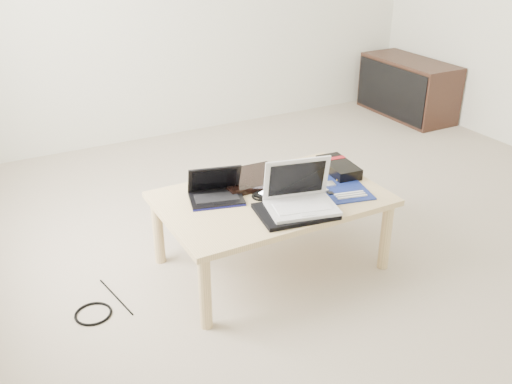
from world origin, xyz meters
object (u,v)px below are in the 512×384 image
netbook (216,192)px  media_cabinet (407,88)px  gpu_box (338,167)px  coffee_table (271,205)px  white_laptop (300,198)px

netbook → media_cabinet: bearing=29.7°
media_cabinet → gpu_box: 2.35m
netbook → gpu_box: size_ratio=1.04×
coffee_table → media_cabinet: (2.28, 1.55, -0.10)m
white_laptop → gpu_box: size_ratio=1.26×
media_cabinet → netbook: 2.93m
media_cabinet → white_laptop: bearing=-142.1°
media_cabinet → netbook: (-2.54, -1.45, 0.19)m
media_cabinet → netbook: bearing=-150.3°
netbook → white_laptop: 0.42m
netbook → gpu_box: netbook is taller
coffee_table → gpu_box: (0.46, 0.08, 0.08)m
media_cabinet → gpu_box: (-1.82, -1.47, 0.18)m
coffee_table → netbook: size_ratio=3.71×
white_laptop → netbook: bearing=135.4°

